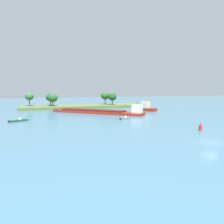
{
  "coord_description": "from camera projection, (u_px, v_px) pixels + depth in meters",
  "views": [
    {
      "loc": [
        -29.22,
        -31.24,
        9.6
      ],
      "look_at": [
        -3.78,
        43.13,
        1.2
      ],
      "focal_mm": 35.94,
      "sensor_mm": 36.0,
      "label": 1
    }
  ],
  "objects": [
    {
      "name": "small_motorboat",
      "position": [
        18.0,
        121.0,
        64.82
      ],
      "size": [
        5.38,
        3.87,
        0.96
      ],
      "color": "#19472D",
      "rests_on": "ground"
    },
    {
      "name": "ground_plane",
      "position": [
        211.0,
        142.0,
        39.81
      ],
      "size": [
        400.0,
        400.0,
        0.0
      ],
      "primitive_type": "plane",
      "color": "teal"
    },
    {
      "name": "channel_buoy_red",
      "position": [
        200.0,
        127.0,
        50.87
      ],
      "size": [
        0.7,
        0.7,
        1.9
      ],
      "color": "red",
      "rests_on": "ground"
    },
    {
      "name": "fishing_skiff",
      "position": [
        125.0,
        118.0,
        69.28
      ],
      "size": [
        3.89,
        2.49,
        1.02
      ],
      "color": "slate",
      "rests_on": "ground"
    },
    {
      "name": "cargo_barge",
      "position": [
        99.0,
        111.0,
        85.03
      ],
      "size": [
        30.73,
        29.51,
        5.55
      ],
      "color": "maroon",
      "rests_on": "ground"
    },
    {
      "name": "tugboat",
      "position": [
        144.0,
        108.0,
        95.01
      ],
      "size": [
        8.3,
        10.05,
        5.09
      ],
      "color": "maroon",
      "rests_on": "ground"
    },
    {
      "name": "treeline_island",
      "position": [
        82.0,
        104.0,
        109.84
      ],
      "size": [
        59.62,
        15.68,
        7.61
      ],
      "color": "#566B3D",
      "rests_on": "ground"
    }
  ]
}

